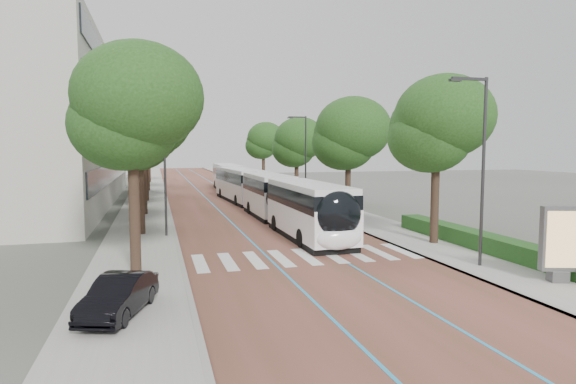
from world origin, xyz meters
name	(u,v)px	position (x,y,z in m)	size (l,w,h in m)	color
ground	(309,262)	(0.00, 0.00, 0.00)	(160.00, 160.00, 0.00)	#51544C
road	(211,190)	(0.00, 40.00, 0.01)	(11.00, 140.00, 0.02)	brown
sidewalk_left	(148,191)	(-7.50, 40.00, 0.06)	(4.00, 140.00, 0.12)	gray
sidewalk_right	(269,188)	(7.50, 40.00, 0.06)	(4.00, 140.00, 0.12)	gray
kerb_left	(165,190)	(-5.60, 40.00, 0.06)	(0.20, 140.00, 0.14)	gray
kerb_right	(254,188)	(5.60, 40.00, 0.06)	(0.20, 140.00, 0.14)	gray
zebra_crossing	(306,256)	(0.20, 1.00, 0.03)	(10.55, 3.60, 0.01)	silver
lane_line_left	(198,190)	(-1.60, 40.00, 0.02)	(0.12, 126.00, 0.01)	#2792C7
lane_line_right	(223,189)	(1.60, 40.00, 0.02)	(0.12, 126.00, 0.01)	#2792C7
office_building	(5,128)	(-19.47, 28.00, 7.00)	(18.11, 40.00, 14.00)	#B0ADA3
hedge	(480,241)	(9.10, 0.00, 0.52)	(1.20, 14.00, 0.80)	#1B4317
streetlight_near	(480,156)	(6.62, -3.00, 4.82)	(1.82, 0.20, 8.00)	#313134
streetlight_far	(304,152)	(6.62, 22.00, 4.82)	(1.82, 0.20, 8.00)	#313134
lamp_post_left	(165,167)	(-6.10, 8.00, 4.12)	(0.14, 0.14, 8.00)	#313134
trees_left	(145,135)	(-7.50, 26.96, 6.40)	(6.18, 60.53, 9.64)	black
trees_right	(318,140)	(7.70, 21.04, 5.95)	(5.79, 47.12, 8.52)	black
lead_bus	(290,203)	(1.69, 9.27, 1.63)	(2.73, 18.43, 3.20)	black
bus_queued_0	(241,185)	(1.36, 25.64, 1.62)	(3.23, 12.52, 3.20)	white
bus_queued_1	(228,177)	(1.94, 38.46, 1.62)	(2.91, 12.47, 3.20)	white
ad_panel	(560,242)	(7.98, -6.00, 1.63)	(1.43, 0.78, 2.87)	#59595B
parked_car	(119,295)	(-7.79, -5.43, 0.72)	(1.27, 3.65, 1.20)	black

